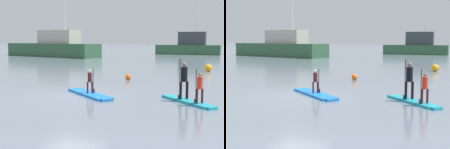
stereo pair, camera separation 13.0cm
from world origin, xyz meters
The scene contains 10 objects.
ground_plane centered at (0.00, 0.00, 0.00)m, with size 240.00×240.00×0.00m, color slate.
paddleboard_near centered at (0.66, 0.47, 0.05)m, with size 3.31×2.60×0.10m.
paddler_child_solo centered at (0.68, 0.47, 0.69)m, with size 0.28×0.33×1.08m.
paddleboard_far centered at (5.12, 0.64, 0.05)m, with size 2.74×2.41×0.10m.
paddler_adult centered at (4.89, 0.83, 0.96)m, with size 0.37×0.40×1.64m.
paddler_child_front centered at (5.69, 0.14, 0.76)m, with size 0.31×0.34×1.32m.
fishing_boat_white_large centered at (-20.95, 26.99, 1.30)m, with size 15.23×5.83×12.41m.
motor_boat_small_navy centered at (-5.99, 41.46, 1.25)m, with size 9.93×3.50×10.03m.
mooring_buoy_near centered at (2.88, 14.56, 0.28)m, with size 0.56×0.56×0.56m, color orange.
mooring_buoy_mid centered at (-0.26, 6.62, 0.19)m, with size 0.37×0.37×0.37m, color orange.
Camera 1 is at (8.93, -13.36, 2.59)m, focal length 57.76 mm.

